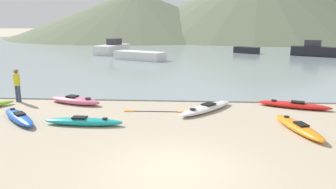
{
  "coord_description": "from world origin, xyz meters",
  "views": [
    {
      "loc": [
        0.37,
        -8.01,
        3.81
      ],
      "look_at": [
        -0.6,
        6.95,
        0.5
      ],
      "focal_mm": 35.0,
      "sensor_mm": 36.0,
      "label": 1
    }
  ],
  "objects_px": {
    "loose_paddle": "(156,111)",
    "person_near_waterline": "(17,83)",
    "moored_boat_3": "(112,48)",
    "kayak_on_sand_7": "(75,100)",
    "kayak_on_sand_3": "(298,127)",
    "kayak_on_sand_1": "(206,108)",
    "kayak_on_sand_6": "(294,105)",
    "moored_boat_0": "(246,50)",
    "moored_boat_4": "(140,56)",
    "moored_boat_2": "(317,51)",
    "moored_boat_1": "(264,39)",
    "kayak_on_sand_2": "(84,121)",
    "kayak_on_sand_5": "(19,117)"
  },
  "relations": [
    {
      "from": "kayak_on_sand_1",
      "to": "kayak_on_sand_6",
      "type": "relative_size",
      "value": 0.96
    },
    {
      "from": "kayak_on_sand_6",
      "to": "moored_boat_3",
      "type": "relative_size",
      "value": 0.55
    },
    {
      "from": "kayak_on_sand_6",
      "to": "kayak_on_sand_7",
      "type": "relative_size",
      "value": 1.12
    },
    {
      "from": "kayak_on_sand_1",
      "to": "kayak_on_sand_2",
      "type": "relative_size",
      "value": 1.02
    },
    {
      "from": "kayak_on_sand_3",
      "to": "kayak_on_sand_7",
      "type": "height_order",
      "value": "kayak_on_sand_7"
    },
    {
      "from": "person_near_waterline",
      "to": "moored_boat_0",
      "type": "distance_m",
      "value": 30.5
    },
    {
      "from": "moored_boat_0",
      "to": "moored_boat_1",
      "type": "bearing_deg",
      "value": 72.34
    },
    {
      "from": "kayak_on_sand_2",
      "to": "moored_boat_3",
      "type": "bearing_deg",
      "value": 100.97
    },
    {
      "from": "kayak_on_sand_3",
      "to": "moored_boat_2",
      "type": "distance_m",
      "value": 28.79
    },
    {
      "from": "moored_boat_2",
      "to": "loose_paddle",
      "type": "bearing_deg",
      "value": -122.82
    },
    {
      "from": "moored_boat_1",
      "to": "moored_boat_4",
      "type": "xyz_separation_m",
      "value": [
        -18.63,
        -28.54,
        -0.26
      ]
    },
    {
      "from": "kayak_on_sand_2",
      "to": "moored_boat_2",
      "type": "xyz_separation_m",
      "value": [
        18.37,
        26.6,
        0.55
      ]
    },
    {
      "from": "moored_boat_3",
      "to": "kayak_on_sand_7",
      "type": "bearing_deg",
      "value": -80.91
    },
    {
      "from": "kayak_on_sand_2",
      "to": "moored_boat_0",
      "type": "xyz_separation_m",
      "value": [
        11.04,
        29.79,
        0.3
      ]
    },
    {
      "from": "moored_boat_0",
      "to": "moored_boat_3",
      "type": "relative_size",
      "value": 0.53
    },
    {
      "from": "kayak_on_sand_3",
      "to": "moored_boat_3",
      "type": "relative_size",
      "value": 0.52
    },
    {
      "from": "kayak_on_sand_2",
      "to": "kayak_on_sand_3",
      "type": "xyz_separation_m",
      "value": [
        7.89,
        -0.21,
        0.01
      ]
    },
    {
      "from": "kayak_on_sand_1",
      "to": "moored_boat_1",
      "type": "bearing_deg",
      "value": 75.02
    },
    {
      "from": "moored_boat_2",
      "to": "moored_boat_3",
      "type": "relative_size",
      "value": 0.94
    },
    {
      "from": "kayak_on_sand_3",
      "to": "moored_boat_4",
      "type": "bearing_deg",
      "value": 112.39
    },
    {
      "from": "person_near_waterline",
      "to": "moored_boat_2",
      "type": "distance_m",
      "value": 32.43
    },
    {
      "from": "kayak_on_sand_1",
      "to": "kayak_on_sand_5",
      "type": "height_order",
      "value": "kayak_on_sand_5"
    },
    {
      "from": "moored_boat_0",
      "to": "moored_boat_4",
      "type": "distance_m",
      "value": 14.64
    },
    {
      "from": "moored_boat_0",
      "to": "moored_boat_3",
      "type": "xyz_separation_m",
      "value": [
        -16.51,
        -1.56,
        0.24
      ]
    },
    {
      "from": "kayak_on_sand_6",
      "to": "kayak_on_sand_7",
      "type": "distance_m",
      "value": 10.23
    },
    {
      "from": "person_near_waterline",
      "to": "moored_boat_2",
      "type": "relative_size",
      "value": 0.29
    },
    {
      "from": "kayak_on_sand_6",
      "to": "moored_boat_0",
      "type": "relative_size",
      "value": 1.04
    },
    {
      "from": "kayak_on_sand_3",
      "to": "loose_paddle",
      "type": "height_order",
      "value": "kayak_on_sand_3"
    },
    {
      "from": "kayak_on_sand_1",
      "to": "moored_boat_4",
      "type": "bearing_deg",
      "value": 106.86
    },
    {
      "from": "kayak_on_sand_3",
      "to": "moored_boat_3",
      "type": "distance_m",
      "value": 31.42
    },
    {
      "from": "moored_boat_3",
      "to": "loose_paddle",
      "type": "height_order",
      "value": "moored_boat_3"
    },
    {
      "from": "kayak_on_sand_7",
      "to": "moored_boat_4",
      "type": "bearing_deg",
      "value": 88.84
    },
    {
      "from": "person_near_waterline",
      "to": "moored_boat_3",
      "type": "height_order",
      "value": "moored_boat_3"
    },
    {
      "from": "moored_boat_2",
      "to": "moored_boat_4",
      "type": "height_order",
      "value": "moored_boat_2"
    },
    {
      "from": "kayak_on_sand_1",
      "to": "kayak_on_sand_2",
      "type": "xyz_separation_m",
      "value": [
        -4.73,
        -2.35,
        0.01
      ]
    },
    {
      "from": "kayak_on_sand_6",
      "to": "loose_paddle",
      "type": "xyz_separation_m",
      "value": [
        -6.21,
        -1.09,
        -0.12
      ]
    },
    {
      "from": "kayak_on_sand_5",
      "to": "moored_boat_4",
      "type": "bearing_deg",
      "value": 85.63
    },
    {
      "from": "kayak_on_sand_3",
      "to": "kayak_on_sand_7",
      "type": "distance_m",
      "value": 9.98
    },
    {
      "from": "loose_paddle",
      "to": "person_near_waterline",
      "type": "bearing_deg",
      "value": 168.47
    },
    {
      "from": "kayak_on_sand_6",
      "to": "person_near_waterline",
      "type": "height_order",
      "value": "person_near_waterline"
    },
    {
      "from": "kayak_on_sand_3",
      "to": "moored_boat_4",
      "type": "distance_m",
      "value": 23.6
    },
    {
      "from": "kayak_on_sand_2",
      "to": "moored_boat_3",
      "type": "height_order",
      "value": "moored_boat_3"
    },
    {
      "from": "kayak_on_sand_3",
      "to": "moored_boat_0",
      "type": "bearing_deg",
      "value": 83.99
    },
    {
      "from": "kayak_on_sand_7",
      "to": "moored_boat_0",
      "type": "distance_m",
      "value": 29.34
    },
    {
      "from": "moored_boat_1",
      "to": "kayak_on_sand_2",
      "type": "bearing_deg",
      "value": -109.26
    },
    {
      "from": "kayak_on_sand_5",
      "to": "kayak_on_sand_6",
      "type": "relative_size",
      "value": 0.81
    },
    {
      "from": "kayak_on_sand_7",
      "to": "person_near_waterline",
      "type": "distance_m",
      "value": 3.0
    },
    {
      "from": "kayak_on_sand_1",
      "to": "moored_boat_2",
      "type": "xyz_separation_m",
      "value": [
        13.63,
        24.25,
        0.56
      ]
    },
    {
      "from": "kayak_on_sand_3",
      "to": "moored_boat_1",
      "type": "xyz_separation_m",
      "value": [
        9.64,
        50.36,
        0.6
      ]
    },
    {
      "from": "kayak_on_sand_6",
      "to": "person_near_waterline",
      "type": "relative_size",
      "value": 2.03
    }
  ]
}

